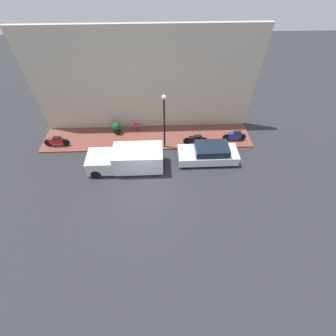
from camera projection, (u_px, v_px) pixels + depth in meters
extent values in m
plane|color=#2D2D33|center=(146.00, 190.00, 14.53)|extent=(60.00, 60.00, 0.00)
cube|color=brown|center=(148.00, 137.00, 17.93)|extent=(2.84, 16.28, 0.11)
cube|color=beige|center=(145.00, 83.00, 16.19)|extent=(0.30, 16.28, 7.60)
cube|color=silver|center=(208.00, 155.00, 15.97)|extent=(1.68, 4.19, 0.66)
cube|color=#192333|center=(212.00, 149.00, 15.54)|extent=(1.48, 2.30, 0.52)
cylinder|color=black|center=(185.00, 165.00, 15.59)|extent=(0.20, 0.61, 0.61)
cylinder|color=black|center=(184.00, 151.00, 16.55)|extent=(0.20, 0.61, 0.61)
cylinder|color=black|center=(232.00, 163.00, 15.67)|extent=(0.20, 0.61, 0.61)
cylinder|color=black|center=(228.00, 149.00, 16.64)|extent=(0.20, 0.61, 0.61)
cube|color=silver|center=(138.00, 158.00, 15.16)|extent=(1.84, 3.30, 1.48)
cube|color=silver|center=(101.00, 161.00, 15.26)|extent=(1.75, 1.78, 1.04)
cube|color=#192333|center=(96.00, 159.00, 15.04)|extent=(1.56, 0.98, 0.42)
cylinder|color=black|center=(96.00, 174.00, 15.00)|extent=(0.22, 0.67, 0.67)
cylinder|color=black|center=(100.00, 157.00, 16.05)|extent=(0.22, 0.67, 0.67)
cylinder|color=black|center=(154.00, 172.00, 15.10)|extent=(0.22, 0.67, 0.67)
cylinder|color=black|center=(154.00, 156.00, 16.16)|extent=(0.22, 0.67, 0.67)
cube|color=navy|center=(235.00, 135.00, 17.27)|extent=(0.30, 0.97, 0.47)
cube|color=black|center=(237.00, 132.00, 17.06)|extent=(0.27, 0.53, 0.12)
cylinder|color=black|center=(226.00, 137.00, 17.40)|extent=(0.10, 0.59, 0.59)
cylinder|color=black|center=(242.00, 137.00, 17.43)|extent=(0.10, 0.59, 0.59)
cube|color=black|center=(196.00, 139.00, 17.04)|extent=(0.30, 1.00, 0.41)
cube|color=black|center=(198.00, 136.00, 16.85)|extent=(0.27, 0.55, 0.12)
cylinder|color=black|center=(187.00, 141.00, 17.14)|extent=(0.10, 0.57, 0.57)
cylinder|color=black|center=(204.00, 140.00, 17.18)|extent=(0.10, 0.57, 0.57)
cube|color=#B21E1E|center=(56.00, 141.00, 16.84)|extent=(0.30, 1.00, 0.45)
cube|color=black|center=(57.00, 138.00, 16.63)|extent=(0.27, 0.55, 0.12)
cylinder|color=black|center=(49.00, 143.00, 16.95)|extent=(0.10, 0.62, 0.62)
cylinder|color=black|center=(66.00, 142.00, 16.99)|extent=(0.10, 0.62, 0.62)
cylinder|color=black|center=(164.00, 125.00, 15.64)|extent=(0.12, 0.12, 4.06)
sphere|color=silver|center=(164.00, 97.00, 14.06)|extent=(0.32, 0.32, 0.32)
cylinder|color=black|center=(117.00, 131.00, 18.11)|extent=(0.55, 0.55, 0.36)
sphere|color=#195123|center=(116.00, 126.00, 17.78)|extent=(0.68, 0.68, 0.68)
cube|color=#D8338C|center=(137.00, 125.00, 18.14)|extent=(0.40, 0.40, 0.04)
cube|color=#D8338C|center=(135.00, 123.00, 17.99)|extent=(0.40, 0.04, 0.36)
cylinder|color=#D8338C|center=(139.00, 129.00, 18.22)|extent=(0.04, 0.04, 0.46)
cylinder|color=#D8338C|center=(140.00, 126.00, 18.45)|extent=(0.04, 0.04, 0.46)
cylinder|color=#D8338C|center=(135.00, 129.00, 18.21)|extent=(0.04, 0.04, 0.46)
cylinder|color=#D8338C|center=(135.00, 126.00, 18.44)|extent=(0.04, 0.04, 0.46)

